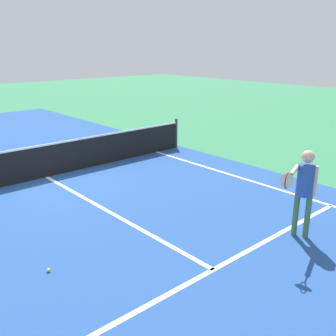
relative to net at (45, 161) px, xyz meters
The scene contains 8 objects.
ground_plane 0.49m from the net, ahead, with size 60.00×60.00×0.00m, color #337F51.
court_surface_inbounds 0.49m from the net, ahead, with size 10.62×24.40×0.00m, color #234C93.
line_sideline_right 7.24m from the net, 55.34° to the right, with size 0.10×11.89×0.01m, color white.
line_service_near 6.42m from the net, 90.00° to the right, with size 8.22×0.10×0.01m, color white.
line_center_service 3.24m from the net, 90.00° to the right, with size 0.10×6.40×0.01m, color white.
net is the anchor object (origin of this frame).
player_near 7.08m from the net, 72.29° to the right, with size 1.24×0.48×1.75m.
tennis_ball_mid_court 5.10m from the net, 114.35° to the right, with size 0.07×0.07×0.07m, color #CCE033.
Camera 1 is at (-4.30, -10.11, 3.58)m, focal length 41.16 mm.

